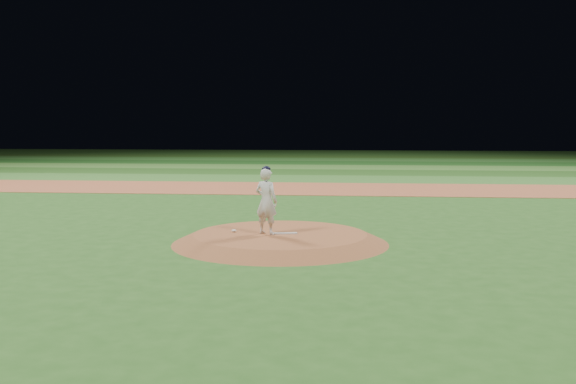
{
  "coord_description": "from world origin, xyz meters",
  "views": [
    {
      "loc": [
        1.79,
        -16.01,
        3.0
      ],
      "look_at": [
        0.0,
        2.0,
        1.1
      ],
      "focal_mm": 40.0,
      "sensor_mm": 36.0,
      "label": 1
    }
  ],
  "objects_px": {
    "pitchers_mound": "(280,238)",
    "pitching_rubber": "(286,233)",
    "pitcher_on_mound": "(266,201)",
    "rosin_bag": "(234,231)"
  },
  "relations": [
    {
      "from": "pitchers_mound",
      "to": "pitching_rubber",
      "type": "bearing_deg",
      "value": -23.34
    },
    {
      "from": "pitchers_mound",
      "to": "pitcher_on_mound",
      "type": "height_order",
      "value": "pitcher_on_mound"
    },
    {
      "from": "pitching_rubber",
      "to": "pitcher_on_mound",
      "type": "bearing_deg",
      "value": 177.9
    },
    {
      "from": "pitching_rubber",
      "to": "pitcher_on_mound",
      "type": "relative_size",
      "value": 0.34
    },
    {
      "from": "pitching_rubber",
      "to": "pitcher_on_mound",
      "type": "distance_m",
      "value": 0.97
    },
    {
      "from": "rosin_bag",
      "to": "pitching_rubber",
      "type": "bearing_deg",
      "value": -6.21
    },
    {
      "from": "rosin_bag",
      "to": "pitcher_on_mound",
      "type": "height_order",
      "value": "pitcher_on_mound"
    },
    {
      "from": "pitching_rubber",
      "to": "pitchers_mound",
      "type": "bearing_deg",
      "value": 144.99
    },
    {
      "from": "pitchers_mound",
      "to": "rosin_bag",
      "type": "bearing_deg",
      "value": 176.01
    },
    {
      "from": "pitchers_mound",
      "to": "pitcher_on_mound",
      "type": "relative_size",
      "value": 3.19
    }
  ]
}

